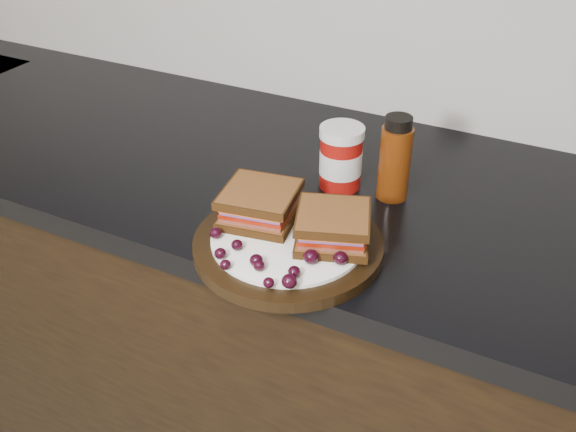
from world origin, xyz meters
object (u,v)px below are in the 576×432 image
condiment_jar (341,157)px  plate (288,245)px  oil_bottle (395,158)px  sandwich_left (260,204)px

condiment_jar → plate: bearing=-88.7°
condiment_jar → oil_bottle: bearing=4.5°
sandwich_left → oil_bottle: oil_bottle is taller
plate → sandwich_left: sandwich_left is taller
plate → condiment_jar: size_ratio=2.54×
sandwich_left → oil_bottle: 0.24m
condiment_jar → oil_bottle: (0.09, 0.01, 0.02)m
sandwich_left → oil_bottle: (0.15, 0.19, 0.02)m
plate → condiment_jar: bearing=91.3°
plate → sandwich_left: (-0.06, 0.02, 0.04)m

